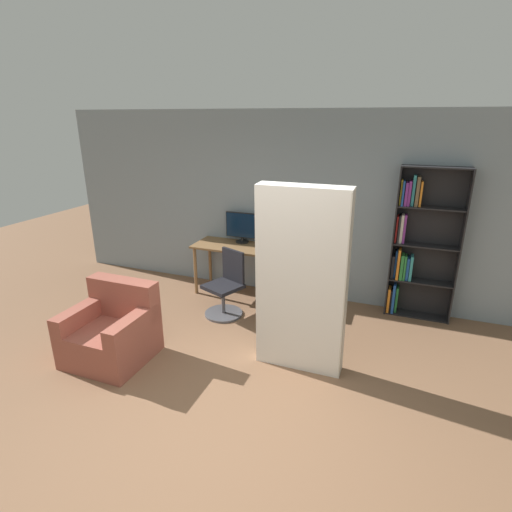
{
  "coord_description": "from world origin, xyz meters",
  "views": [
    {
      "loc": [
        1.32,
        -2.41,
        2.59
      ],
      "look_at": [
        -0.25,
        1.7,
        1.05
      ],
      "focal_mm": 28.0,
      "sensor_mm": 36.0,
      "label": 1
    }
  ],
  "objects": [
    {
      "name": "wall_back",
      "position": [
        0.0,
        3.13,
        1.35
      ],
      "size": [
        8.0,
        0.06,
        2.7
      ],
      "color": "gray",
      "rests_on": "ground"
    },
    {
      "name": "armchair",
      "position": [
        -1.59,
        0.7,
        0.32
      ],
      "size": [
        0.85,
        0.8,
        0.85
      ],
      "color": "#934C3D",
      "rests_on": "ground"
    },
    {
      "name": "bookshelf",
      "position": [
        1.52,
        3.01,
        0.99
      ],
      "size": [
        0.83,
        0.25,
        2.02
      ],
      "color": "black",
      "rests_on": "ground"
    },
    {
      "name": "ground_plane",
      "position": [
        0.0,
        0.0,
        0.0
      ],
      "size": [
        16.0,
        16.0,
        0.0
      ],
      "primitive_type": "plane",
      "color": "brown"
    },
    {
      "name": "monitor",
      "position": [
        -0.97,
        2.98,
        1.01
      ],
      "size": [
        0.53,
        0.2,
        0.46
      ],
      "color": "black",
      "rests_on": "desk"
    },
    {
      "name": "desk",
      "position": [
        -0.92,
        2.8,
        0.67
      ],
      "size": [
        1.42,
        0.6,
        0.77
      ],
      "color": "brown",
      "rests_on": "ground"
    },
    {
      "name": "office_chair",
      "position": [
        -0.85,
        2.11,
        0.36
      ],
      "size": [
        0.57,
        0.57,
        0.9
      ],
      "color": "#4C4C51",
      "rests_on": "ground"
    },
    {
      "name": "mattress_near",
      "position": [
        0.42,
        1.26,
        1.0
      ],
      "size": [
        0.92,
        0.27,
        1.99
      ],
      "color": "silver",
      "rests_on": "ground"
    }
  ]
}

